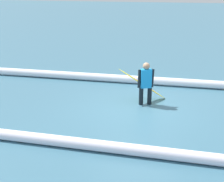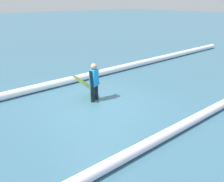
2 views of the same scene
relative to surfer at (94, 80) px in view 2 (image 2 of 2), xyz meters
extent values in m
plane|color=#38657A|center=(0.17, 0.42, -0.76)|extent=(129.14, 129.14, 0.00)
cylinder|color=black|center=(0.13, 0.06, -0.48)|extent=(0.14, 0.14, 0.57)
cylinder|color=black|center=(-0.13, -0.06, -0.48)|extent=(0.14, 0.14, 0.57)
cube|color=#198CD8|center=(0.00, 0.00, 0.11)|extent=(0.39, 0.33, 0.60)
sphere|color=#A17D60|center=(0.00, 0.00, 0.51)|extent=(0.22, 0.22, 0.22)
cylinder|color=black|center=(0.19, 0.09, 0.11)|extent=(0.09, 0.15, 0.58)
cylinder|color=black|center=(-0.19, -0.09, 0.11)|extent=(0.09, 0.24, 0.58)
ellipsoid|color=yellow|center=(0.16, -0.33, -0.19)|extent=(1.60, 1.07, 1.18)
ellipsoid|color=red|center=(0.16, -0.33, -0.19)|extent=(1.23, 0.75, 0.95)
cylinder|color=white|center=(-1.84, -2.36, -0.61)|extent=(22.29, 1.35, 0.31)
cylinder|color=white|center=(-0.26, 3.38, -0.63)|extent=(20.82, 0.90, 0.27)
camera|label=1|loc=(-1.71, 9.95, 2.94)|focal=52.94mm
camera|label=2|loc=(4.98, 7.03, 2.72)|focal=40.80mm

